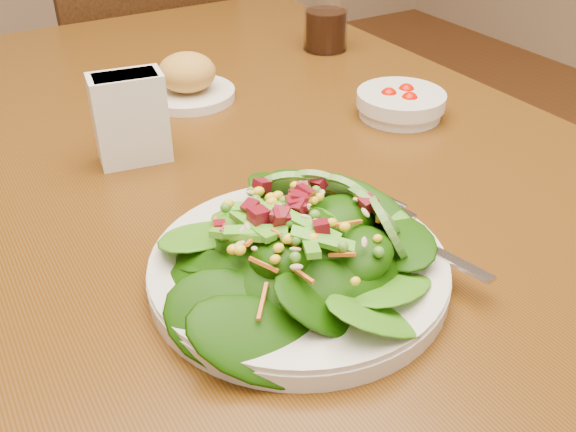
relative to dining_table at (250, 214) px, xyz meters
name	(u,v)px	position (x,y,z in m)	size (l,w,h in m)	color
dining_table	(250,214)	(0.00, 0.00, 0.00)	(0.90, 1.40, 0.75)	#533414
chair_far	(142,69)	(0.17, 0.95, -0.12)	(0.47, 0.48, 1.01)	#462A13
salad_plate	(308,250)	(-0.07, -0.27, 0.13)	(0.30, 0.29, 0.08)	white
bread_plate	(188,81)	(0.00, 0.21, 0.13)	(0.15, 0.15, 0.07)	white
tomato_bowl	(401,103)	(0.25, -0.02, 0.12)	(0.13, 0.13, 0.04)	white
drinking_glass	(326,16)	(0.32, 0.29, 0.16)	(0.08, 0.08, 0.14)	silver
napkin_holder	(130,116)	(-0.14, 0.05, 0.16)	(0.10, 0.06, 0.12)	white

